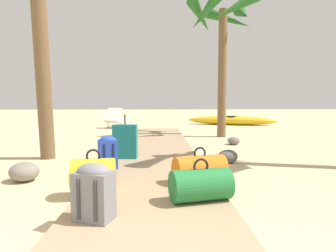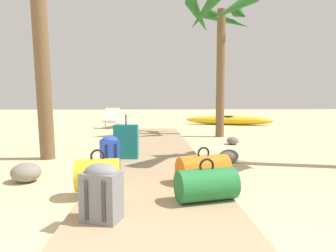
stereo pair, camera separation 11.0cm
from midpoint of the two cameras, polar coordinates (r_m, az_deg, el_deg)
ground_plane at (r=5.01m, az=-3.14°, el=-7.76°), size 60.00×60.00×0.00m
boardwalk at (r=5.95m, az=-3.13°, el=-5.32°), size 1.61×9.76×0.08m
duffel_bag_green at (r=3.12m, az=6.31°, el=-11.03°), size 0.66×0.46×0.44m
duffel_bag_orange at (r=3.80m, az=5.91°, el=-8.06°), size 0.71×0.50×0.44m
duffel_bag_yellow at (r=3.52m, az=-14.08°, el=-8.97°), size 0.51×0.40×0.47m
suitcase_teal at (r=5.31m, az=-8.55°, el=-2.93°), size 0.43×0.23×0.77m
backpack_grey at (r=2.66m, az=-13.76°, el=-11.87°), size 0.37×0.31×0.49m
backpack_blue at (r=4.55m, az=-11.70°, el=-4.80°), size 0.32×0.29×0.49m
palm_tree_far_right at (r=9.32m, az=9.61°, el=18.10°), size 2.19×2.21×4.10m
lounge_chair at (r=12.21m, az=-10.21°, el=1.26°), size 1.07×1.65×0.79m
kayak at (r=13.58m, az=11.22°, el=1.06°), size 3.87×1.91×0.40m
rock_right_near at (r=5.36m, az=10.92°, el=-5.69°), size 0.46×0.42×0.24m
rock_right_far at (r=7.62m, az=11.80°, el=-2.74°), size 0.31×0.34×0.19m
rock_left_far at (r=4.54m, az=-26.04°, el=-7.92°), size 0.56×0.56×0.26m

